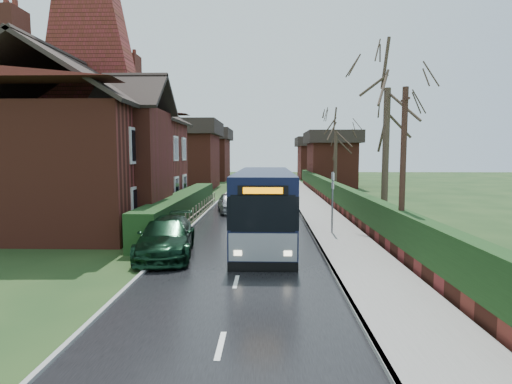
{
  "coord_description": "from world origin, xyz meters",
  "views": [
    {
      "loc": [
        0.92,
        -17.61,
        3.82
      ],
      "look_at": [
        0.32,
        3.8,
        1.8
      ],
      "focal_mm": 28.0,
      "sensor_mm": 36.0,
      "label": 1
    }
  ],
  "objects_px": {
    "telegraph_pole": "(403,174)",
    "bus": "(264,206)",
    "bus_stop_sign": "(333,194)",
    "car_silver": "(230,203)",
    "car_green": "(166,237)",
    "brick_house": "(96,145)"
  },
  "relations": [
    {
      "from": "car_silver",
      "to": "bus",
      "type": "bearing_deg",
      "value": -85.32
    },
    {
      "from": "bus",
      "to": "telegraph_pole",
      "type": "relative_size",
      "value": 1.65
    },
    {
      "from": "bus",
      "to": "bus_stop_sign",
      "type": "distance_m",
      "value": 3.4
    },
    {
      "from": "brick_house",
      "to": "telegraph_pole",
      "type": "bearing_deg",
      "value": -28.56
    },
    {
      "from": "telegraph_pole",
      "to": "bus",
      "type": "bearing_deg",
      "value": 147.62
    },
    {
      "from": "bus",
      "to": "telegraph_pole",
      "type": "bearing_deg",
      "value": -32.48
    },
    {
      "from": "bus",
      "to": "bus_stop_sign",
      "type": "height_order",
      "value": "bus"
    },
    {
      "from": "bus",
      "to": "car_silver",
      "type": "bearing_deg",
      "value": 105.48
    },
    {
      "from": "brick_house",
      "to": "car_green",
      "type": "distance_m",
      "value": 10.23
    },
    {
      "from": "car_silver",
      "to": "telegraph_pole",
      "type": "relative_size",
      "value": 0.61
    },
    {
      "from": "brick_house",
      "to": "bus",
      "type": "relative_size",
      "value": 1.43
    },
    {
      "from": "brick_house",
      "to": "car_silver",
      "type": "relative_size",
      "value": 3.84
    },
    {
      "from": "car_green",
      "to": "bus_stop_sign",
      "type": "distance_m",
      "value": 8.03
    },
    {
      "from": "car_silver",
      "to": "bus_stop_sign",
      "type": "xyz_separation_m",
      "value": [
        5.5,
        -7.32,
        1.34
      ]
    },
    {
      "from": "brick_house",
      "to": "bus_stop_sign",
      "type": "bearing_deg",
      "value": -16.04
    },
    {
      "from": "car_silver",
      "to": "bus_stop_sign",
      "type": "height_order",
      "value": "bus_stop_sign"
    },
    {
      "from": "car_silver",
      "to": "brick_house",
      "type": "bearing_deg",
      "value": -163.82
    },
    {
      "from": "car_green",
      "to": "brick_house",
      "type": "bearing_deg",
      "value": 120.02
    },
    {
      "from": "car_green",
      "to": "telegraph_pole",
      "type": "height_order",
      "value": "telegraph_pole"
    },
    {
      "from": "bus",
      "to": "telegraph_pole",
      "type": "distance_m",
      "value": 6.15
    },
    {
      "from": "brick_house",
      "to": "car_silver",
      "type": "xyz_separation_m",
      "value": [
        7.23,
        3.66,
        -3.73
      ]
    },
    {
      "from": "bus_stop_sign",
      "to": "bus",
      "type": "bearing_deg",
      "value": -162.9
    }
  ]
}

